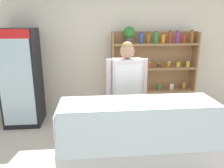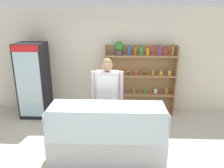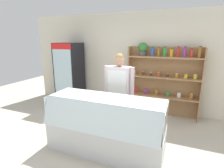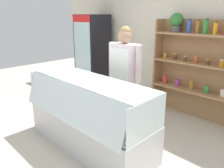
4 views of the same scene
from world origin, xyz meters
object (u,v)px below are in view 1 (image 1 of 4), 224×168
drinks_fridge (21,78)px  deli_display_case (138,152)px  shop_clerk (127,85)px  shelving_unit (152,67)px

drinks_fridge → deli_display_case: 2.68m
drinks_fridge → shop_clerk: (1.91, -0.95, 0.08)m
drinks_fridge → deli_display_case: drinks_fridge is taller
drinks_fridge → deli_display_case: (1.95, -1.74, -0.63)m
shelving_unit → deli_display_case: (-0.70, -1.98, -0.75)m
shelving_unit → deli_display_case: size_ratio=0.93×
shelving_unit → shop_clerk: bearing=-121.4°
drinks_fridge → shop_clerk: size_ratio=1.10×
deli_display_case → shop_clerk: bearing=92.5°
deli_display_case → shop_clerk: 1.05m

